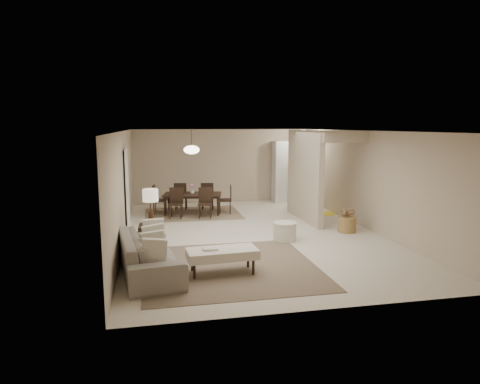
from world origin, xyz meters
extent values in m
plane|color=beige|center=(0.00, 0.00, 0.00)|extent=(9.00, 9.00, 0.00)
plane|color=white|center=(0.00, 0.00, 2.50)|extent=(9.00, 9.00, 0.00)
plane|color=#C7B296|center=(0.00, 4.50, 1.25)|extent=(6.00, 0.00, 6.00)
plane|color=#C7B296|center=(-3.00, 0.00, 1.25)|extent=(0.00, 9.00, 9.00)
plane|color=#C7B296|center=(3.00, 0.00, 1.25)|extent=(0.00, 9.00, 9.00)
cube|color=#C7B296|center=(1.80, 1.25, 1.25)|extent=(0.15, 2.50, 2.50)
cube|color=black|center=(-2.97, 0.60, 1.02)|extent=(0.04, 0.90, 2.04)
cube|color=silver|center=(2.35, 4.15, 1.05)|extent=(1.20, 0.55, 2.10)
cylinder|color=white|center=(2.30, 3.20, 2.46)|extent=(0.44, 0.44, 0.05)
cube|color=brown|center=(-0.97, -2.39, 0.01)|extent=(3.20, 3.20, 0.01)
imported|color=gray|center=(-2.45, -2.39, 0.35)|extent=(2.48, 1.24, 0.69)
cube|color=beige|center=(-1.17, -2.69, 0.37)|extent=(1.29, 0.65, 0.17)
cylinder|color=black|center=(-1.69, -2.90, 0.14)|extent=(0.05, 0.05, 0.28)
cylinder|color=black|center=(-0.64, -2.90, 0.14)|extent=(0.05, 0.05, 0.28)
cylinder|color=black|center=(-1.69, -2.48, 0.14)|extent=(0.05, 0.05, 0.28)
cylinder|color=black|center=(-0.64, -2.48, 0.14)|extent=(0.05, 0.05, 0.28)
cube|color=black|center=(-2.40, -1.05, 0.28)|extent=(0.53, 0.53, 0.57)
cylinder|color=#422B1C|center=(-2.40, -1.05, 0.72)|extent=(0.12, 0.12, 0.30)
cylinder|color=#422B1C|center=(-2.40, -1.05, 1.00)|extent=(0.03, 0.03, 0.26)
cylinder|color=beige|center=(-2.40, -1.05, 1.20)|extent=(0.32, 0.32, 0.26)
cylinder|color=beige|center=(0.60, -0.79, 0.21)|extent=(0.54, 0.54, 0.42)
cylinder|color=olive|center=(2.36, -0.34, 0.19)|extent=(0.56, 0.56, 0.38)
cube|color=#78654A|center=(-1.20, 2.65, 0.01)|extent=(2.80, 2.10, 0.01)
imported|color=black|center=(-1.20, 2.65, 0.30)|extent=(1.86, 1.25, 0.60)
imported|color=silver|center=(-1.20, 2.65, 0.67)|extent=(0.15, 0.15, 0.13)
cube|color=yellow|center=(2.52, 1.90, 0.01)|extent=(1.02, 0.77, 0.01)
cylinder|color=#422B1C|center=(-1.20, 2.65, 2.25)|extent=(0.02, 0.02, 0.50)
ellipsoid|color=#FFEAC6|center=(-1.20, 2.65, 1.92)|extent=(0.46, 0.46, 0.25)
camera|label=1|loc=(-2.34, -9.97, 2.63)|focal=32.00mm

